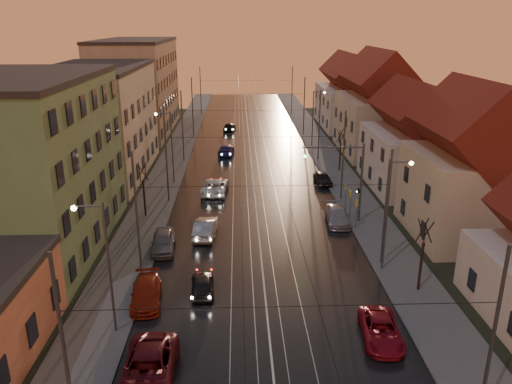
{
  "coord_description": "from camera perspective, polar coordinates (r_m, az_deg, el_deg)",
  "views": [
    {
      "loc": [
        -1.63,
        -22.82,
        17.0
      ],
      "look_at": [
        -0.07,
        20.22,
        2.22
      ],
      "focal_mm": 35.0,
      "sensor_mm": 36.0,
      "label": 1
    }
  ],
  "objects": [
    {
      "name": "parked_left_2",
      "position": [
        33.02,
        -12.45,
        -11.21
      ],
      "size": [
        2.33,
        4.71,
        1.32
      ],
      "primitive_type": "imported",
      "rotation": [
        0.0,
        0.0,
        0.11
      ],
      "color": "maroon",
      "rests_on": "ground"
    },
    {
      "name": "tram_rail_1",
      "position": [
        65.07,
        -1.25,
        3.85
      ],
      "size": [
        0.06,
        120.0,
        0.03
      ],
      "primitive_type": "cube",
      "color": "gray",
      "rests_on": "road"
    },
    {
      "name": "street_lamp_3",
      "position": [
        70.7,
        6.77,
        8.95
      ],
      "size": [
        1.75,
        0.32,
        8.0
      ],
      "color": "#595B60",
      "rests_on": "ground"
    },
    {
      "name": "sidewalk_right",
      "position": [
        66.09,
        8.15,
        3.91
      ],
      "size": [
        4.0,
        120.0,
        0.15
      ],
      "primitive_type": "cube",
      "color": "#4C4C4C",
      "rests_on": "ground"
    },
    {
      "name": "sidewalk_left",
      "position": [
        65.6,
        -9.36,
        3.74
      ],
      "size": [
        4.0,
        120.0,
        0.15
      ],
      "primitive_type": "cube",
      "color": "#4C4C4C",
      "rests_on": "ground"
    },
    {
      "name": "bare_tree_1",
      "position": [
        34.37,
        18.42,
        -7.08
      ],
      "size": [
        1.09,
        1.09,
        5.11
      ],
      "color": "black",
      "rests_on": "ground"
    },
    {
      "name": "catenary_pole_r_2",
      "position": [
        49.53,
        9.94,
        4.04
      ],
      "size": [
        0.16,
        0.16,
        9.0
      ],
      "primitive_type": "cylinder",
      "color": "#595B60",
      "rests_on": "ground"
    },
    {
      "name": "catenary_pole_l_0",
      "position": [
        22.09,
        -21.02,
        -16.97
      ],
      "size": [
        0.16,
        0.16,
        9.0
      ],
      "primitive_type": "cylinder",
      "color": "#595B60",
      "rests_on": "ground"
    },
    {
      "name": "street_lamp_0",
      "position": [
        28.61,
        -17.14,
        -7.01
      ],
      "size": [
        1.75,
        0.32,
        8.0
      ],
      "color": "#595B60",
      "rests_on": "ground"
    },
    {
      "name": "parked_right_2",
      "position": [
        55.22,
        7.64,
        1.55
      ],
      "size": [
        1.9,
        3.94,
        1.3
      ],
      "primitive_type": "imported",
      "rotation": [
        0.0,
        0.0,
        0.1
      ],
      "color": "black",
      "rests_on": "ground"
    },
    {
      "name": "house_right_4",
      "position": [
        86.69,
        10.54,
        10.71
      ],
      "size": [
        9.18,
        16.32,
        10.0
      ],
      "color": "beige",
      "rests_on": "ground"
    },
    {
      "name": "driving_car_3",
      "position": [
        67.06,
        -3.42,
        4.83
      ],
      "size": [
        2.34,
        4.89,
        1.38
      ],
      "primitive_type": "imported",
      "rotation": [
        0.0,
        0.0,
        3.05
      ],
      "color": "navy",
      "rests_on": "ground"
    },
    {
      "name": "bare_tree_0",
      "position": [
        46.02,
        -12.7,
        0.08
      ],
      "size": [
        1.09,
        1.09,
        5.11
      ],
      "color": "black",
      "rests_on": "ground"
    },
    {
      "name": "parked_right_1",
      "position": [
        44.8,
        9.27,
        -2.67
      ],
      "size": [
        2.14,
        4.81,
        1.37
      ],
      "primitive_type": "imported",
      "rotation": [
        0.0,
        0.0,
        -0.05
      ],
      "color": "#9E9EA3",
      "rests_on": "ground"
    },
    {
      "name": "apartment_left_1",
      "position": [
        41.45,
        -24.53,
        2.53
      ],
      "size": [
        10.0,
        18.0,
        13.0
      ],
      "primitive_type": "cube",
      "color": "#5D7E50",
      "rests_on": "ground"
    },
    {
      "name": "ground",
      "position": [
        28.5,
        1.69,
        -17.68
      ],
      "size": [
        160.0,
        160.0,
        0.0
      ],
      "primitive_type": "plane",
      "color": "black",
      "rests_on": "ground"
    },
    {
      "name": "traffic_light_mast",
      "position": [
        43.73,
        10.73,
        2.13
      ],
      "size": [
        5.3,
        0.32,
        7.2
      ],
      "color": "#595B60",
      "rests_on": "ground"
    },
    {
      "name": "apartment_left_2",
      "position": [
        60.01,
        -17.53,
        7.51
      ],
      "size": [
        10.0,
        20.0,
        12.0
      ],
      "primitive_type": "cube",
      "color": "beige",
      "rests_on": "ground"
    },
    {
      "name": "house_right_2",
      "position": [
        55.52,
        17.66,
        5.19
      ],
      "size": [
        9.18,
        12.24,
        9.2
      ],
      "color": "beige",
      "rests_on": "ground"
    },
    {
      "name": "house_right_1",
      "position": [
        43.71,
        23.25,
        2.05
      ],
      "size": [
        8.67,
        10.2,
        10.8
      ],
      "color": "beige",
      "rests_on": "ground"
    },
    {
      "name": "driving_car_1",
      "position": [
        41.68,
        -5.82,
        -4.09
      ],
      "size": [
        1.93,
        4.72,
        1.52
      ],
      "primitive_type": "imported",
      "rotation": [
        0.0,
        0.0,
        3.07
      ],
      "color": "#939498",
      "rests_on": "ground"
    },
    {
      "name": "tram_rail_2",
      "position": [
        65.11,
        0.11,
        3.86
      ],
      "size": [
        0.06,
        120.0,
        0.03
      ],
      "primitive_type": "cube",
      "color": "gray",
      "rests_on": "road"
    },
    {
      "name": "catenary_pole_r_0",
      "position": [
        23.32,
        25.33,
        -15.54
      ],
      "size": [
        0.16,
        0.16,
        9.0
      ],
      "primitive_type": "cylinder",
      "color": "#595B60",
      "rests_on": "ground"
    },
    {
      "name": "parked_left_1",
      "position": [
        26.54,
        -12.24,
        -19.22
      ],
      "size": [
        2.63,
        5.66,
        1.57
      ],
      "primitive_type": "imported",
      "rotation": [
        0.0,
        0.0,
        0.0
      ],
      "color": "#520E18",
      "rests_on": "ground"
    },
    {
      "name": "tram_rail_3",
      "position": [
        65.18,
        1.37,
        3.87
      ],
      "size": [
        0.06,
        120.0,
        0.03
      ],
      "primitive_type": "cube",
      "color": "gray",
      "rests_on": "road"
    },
    {
      "name": "catenary_pole_l_5",
      "position": [
        95.9,
        -6.35,
        11.34
      ],
      "size": [
        0.16,
        0.16,
        9.0
      ],
      "primitive_type": "cylinder",
      "color": "#595B60",
      "rests_on": "ground"
    },
    {
      "name": "driving_car_0",
      "position": [
        33.52,
        -6.13,
        -10.42
      ],
      "size": [
        1.69,
        3.75,
        1.25
      ],
      "primitive_type": "imported",
      "rotation": [
        0.0,
        0.0,
        3.2
      ],
      "color": "black",
      "rests_on": "ground"
    },
    {
      "name": "house_right_3",
      "position": [
        69.32,
        13.72,
        9.12
      ],
      "size": [
        9.18,
        14.28,
        11.5
      ],
      "color": "beige",
      "rests_on": "ground"
    },
    {
      "name": "driving_car_4",
      "position": [
        82.03,
        -3.06,
        7.45
      ],
      "size": [
        2.19,
        4.26,
        1.39
      ],
      "primitive_type": "imported",
      "rotation": [
        0.0,
        0.0,
        3.0
      ],
      "color": "black",
      "rests_on": "ground"
    },
    {
      "name": "road",
      "position": [
        65.1,
        -0.57,
        3.82
      ],
      "size": [
        16.0,
        120.0,
        0.04
      ],
      "primitive_type": "cube",
      "color": "black",
      "rests_on": "ground"
    },
    {
      "name": "catenary_pole_r_5",
      "position": [
        96.19,
        4.13,
        11.43
      ],
      "size": [
        0.16,
        0.16,
        9.0
      ],
      "primitive_type": "cylinder",
      "color": "#595B60",
      "rests_on": "ground"
    },
    {
      "name": "street_lamp_1",
      "position": [
        36.6,
        15.11,
        -1.07
      ],
      "size": [
        1.75,
        0.32,
        8.0
      ],
      "color": "#595B60",
      "rests_on": "ground"
    },
    {
      "name": "driving_car_2",
      "position": [
        51.98,
        -4.7,
        0.65
      ],
      "size": [
        2.89,
        5.53,
        1.49
      ],
      "primitive_type": "imported",
      "rotation": [
        0.0,
        0.0,
        3.06
      ],
      "color": "silver",
      "rests_on": "ground"
    },
    {
      "name": "parked_left_3",
      "position": [
        39.71,
        -10.59,
        -5.55
      ],
      "size": [
        2.07,
        4.52,
        1.5
      ],
      "primitive_type": "imported",
      "rotation": [
        0.0,
        0.0,
        0.07
      ],
      "color": "gray",
      "rests_on": "ground"
    },
    {
      "name": "bare_tree_2",
      "position": [
        59.87,
        9.61,
        4.65
      ],
      "size": [
        1.09,
        1.09,
        5.11
      ],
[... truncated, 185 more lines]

